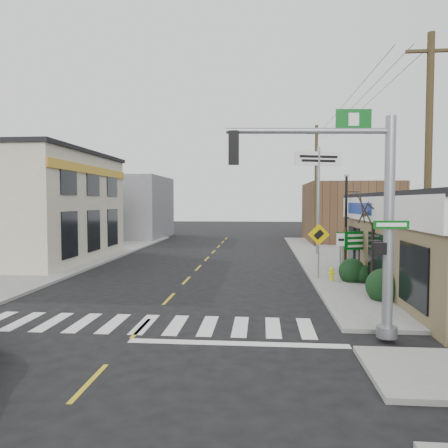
# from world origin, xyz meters

# --- Properties ---
(ground) EXTENTS (140.00, 140.00, 0.00)m
(ground) POSITION_xyz_m (0.00, 0.00, 0.00)
(ground) COLOR black
(ground) RESTS_ON ground
(sidewalk_right) EXTENTS (6.00, 38.00, 0.13)m
(sidewalk_right) POSITION_xyz_m (9.00, 13.00, 0.07)
(sidewalk_right) COLOR gray
(sidewalk_right) RESTS_ON ground
(sidewalk_left) EXTENTS (6.00, 38.00, 0.13)m
(sidewalk_left) POSITION_xyz_m (-9.00, 13.00, 0.07)
(sidewalk_left) COLOR gray
(sidewalk_left) RESTS_ON ground
(center_line) EXTENTS (0.12, 56.00, 0.01)m
(center_line) POSITION_xyz_m (0.00, 8.00, 0.01)
(center_line) COLOR gold
(center_line) RESTS_ON ground
(crosswalk) EXTENTS (11.00, 2.20, 0.01)m
(crosswalk) POSITION_xyz_m (0.00, 0.40, 0.01)
(crosswalk) COLOR silver
(crosswalk) RESTS_ON ground
(left_building) EXTENTS (12.00, 12.00, 6.80)m
(left_building) POSITION_xyz_m (-13.00, 14.00, 3.40)
(left_building) COLOR beige
(left_building) RESTS_ON ground
(bldg_distant_right) EXTENTS (8.00, 10.00, 5.60)m
(bldg_distant_right) POSITION_xyz_m (12.00, 30.00, 2.80)
(bldg_distant_right) COLOR brown
(bldg_distant_right) RESTS_ON ground
(bldg_distant_left) EXTENTS (9.00, 10.00, 6.40)m
(bldg_distant_left) POSITION_xyz_m (-11.00, 32.00, 3.20)
(bldg_distant_left) COLOR slate
(bldg_distant_left) RESTS_ON ground
(traffic_signal_pole) EXTENTS (4.88, 0.38, 6.18)m
(traffic_signal_pole) POSITION_xyz_m (6.33, -0.70, 3.81)
(traffic_signal_pole) COLOR gray
(traffic_signal_pole) RESTS_ON sidewalk_right
(guide_sign) EXTENTS (1.41, 0.13, 2.47)m
(guide_sign) POSITION_xyz_m (8.20, 8.46, 1.74)
(guide_sign) COLOR #483921
(guide_sign) RESTS_ON sidewalk_right
(fire_hydrant) EXTENTS (0.20, 0.20, 0.64)m
(fire_hydrant) POSITION_xyz_m (6.93, 7.85, 0.48)
(fire_hydrant) COLOR gold
(fire_hydrant) RESTS_ON sidewalk_right
(ped_crossing_sign) EXTENTS (1.03, 0.07, 2.65)m
(ped_crossing_sign) POSITION_xyz_m (6.37, 8.28, 1.95)
(ped_crossing_sign) COLOR gray
(ped_crossing_sign) RESTS_ON sidewalk_right
(lamp_post) EXTENTS (0.69, 0.54, 5.30)m
(lamp_post) POSITION_xyz_m (8.26, 11.30, 3.21)
(lamp_post) COLOR black
(lamp_post) RESTS_ON sidewalk_right
(dance_center_sign) EXTENTS (3.51, 0.22, 7.46)m
(dance_center_sign) POSITION_xyz_m (7.55, 18.00, 5.68)
(dance_center_sign) COLOR gray
(dance_center_sign) RESTS_ON sidewalk_right
(bare_tree) EXTENTS (2.34, 2.34, 4.68)m
(bare_tree) POSITION_xyz_m (8.48, 6.51, 3.81)
(bare_tree) COLOR black
(bare_tree) RESTS_ON sidewalk_right
(shrub_front) EXTENTS (1.35, 1.35, 1.01)m
(shrub_front) POSITION_xyz_m (8.27, 4.02, 0.64)
(shrub_front) COLOR #1F3919
(shrub_front) RESTS_ON sidewalk_right
(shrub_back) EXTENTS (1.22, 1.22, 0.91)m
(shrub_back) POSITION_xyz_m (7.85, 7.82, 0.59)
(shrub_back) COLOR black
(shrub_back) RESTS_ON sidewalk_right
(utility_pole_near) EXTENTS (1.62, 0.24, 9.30)m
(utility_pole_near) POSITION_xyz_m (9.19, 2.42, 4.90)
(utility_pole_near) COLOR #432D20
(utility_pole_near) RESTS_ON sidewalk_right
(utility_pole_far) EXTENTS (1.73, 0.26, 9.92)m
(utility_pole_far) POSITION_xyz_m (8.09, 23.65, 5.22)
(utility_pole_far) COLOR #413221
(utility_pole_far) RESTS_ON sidewalk_right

